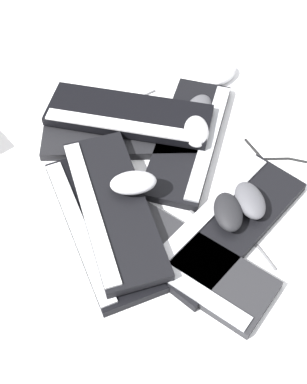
% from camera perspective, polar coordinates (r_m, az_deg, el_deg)
% --- Properties ---
extents(ground_plane, '(3.20, 3.20, 0.00)m').
position_cam_1_polar(ground_plane, '(1.32, 3.10, -0.90)').
color(ground_plane, white).
extents(keyboard_0, '(0.18, 0.45, 0.03)m').
position_cam_1_polar(keyboard_0, '(1.27, -5.65, -3.44)').
color(keyboard_0, black).
rests_on(keyboard_0, ground).
extents(keyboard_1, '(0.37, 0.45, 0.03)m').
position_cam_1_polar(keyboard_1, '(1.21, 2.73, -7.02)').
color(keyboard_1, '#232326').
rests_on(keyboard_1, ground).
extents(keyboard_2, '(0.46, 0.35, 0.03)m').
position_cam_1_polar(keyboard_2, '(1.27, 7.90, -3.47)').
color(keyboard_2, black).
rests_on(keyboard_2, ground).
extents(keyboard_3, '(0.37, 0.45, 0.03)m').
position_cam_1_polar(keyboard_3, '(1.43, 3.80, 5.65)').
color(keyboard_3, black).
rests_on(keyboard_3, ground).
extents(keyboard_4, '(0.46, 0.28, 0.03)m').
position_cam_1_polar(keyboard_4, '(1.44, -3.05, 6.09)').
color(keyboard_4, black).
rests_on(keyboard_4, ground).
extents(keyboard_5, '(0.16, 0.44, 0.03)m').
position_cam_1_polar(keyboard_5, '(1.26, -4.35, -1.59)').
color(keyboard_5, black).
rests_on(keyboard_5, keyboard_0).
extents(keyboard_6, '(0.45, 0.36, 0.03)m').
position_cam_1_polar(keyboard_6, '(1.45, -2.67, 8.16)').
color(keyboard_6, black).
rests_on(keyboard_6, keyboard_4).
extents(mouse_0, '(0.13, 0.11, 0.04)m').
position_cam_1_polar(mouse_0, '(1.63, 7.29, 12.38)').
color(mouse_0, silver).
rests_on(mouse_0, ground).
extents(mouse_1, '(0.07, 0.12, 0.04)m').
position_cam_1_polar(mouse_1, '(1.28, 10.26, -0.88)').
color(mouse_1, '#4C4C51').
rests_on(mouse_1, keyboard_2).
extents(mouse_2, '(0.12, 0.08, 0.04)m').
position_cam_1_polar(mouse_2, '(1.25, -2.17, 1.00)').
color(mouse_2, '#B7B7BC').
rests_on(mouse_2, keyboard_5).
extents(mouse_3, '(0.12, 0.13, 0.04)m').
position_cam_1_polar(mouse_3, '(1.51, 4.83, 8.90)').
color(mouse_3, '#4C4C51').
rests_on(mouse_3, ground).
extents(mouse_4, '(0.10, 0.13, 0.04)m').
position_cam_1_polar(mouse_4, '(1.41, 4.58, 6.47)').
color(mouse_4, silver).
rests_on(mouse_4, keyboard_3).
extents(mouse_5, '(0.09, 0.12, 0.04)m').
position_cam_1_polar(mouse_5, '(1.25, 7.97, -2.11)').
color(mouse_5, black).
rests_on(mouse_5, keyboard_2).
extents(mouse_6, '(0.07, 0.11, 0.04)m').
position_cam_1_polar(mouse_6, '(1.50, -5.50, 8.41)').
color(mouse_6, black).
rests_on(mouse_6, ground).
extents(cable_1, '(0.26, 0.65, 0.01)m').
position_cam_1_polar(cable_1, '(1.37, 1.28, 2.02)').
color(cable_1, '#59595B').
rests_on(cable_1, ground).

